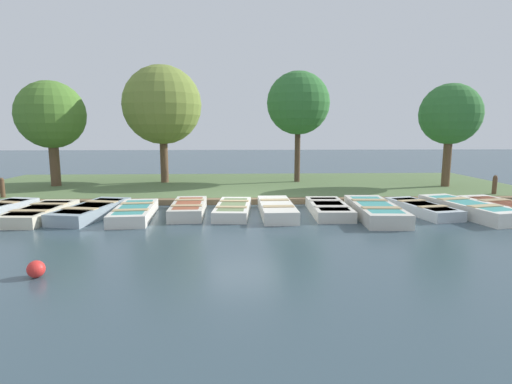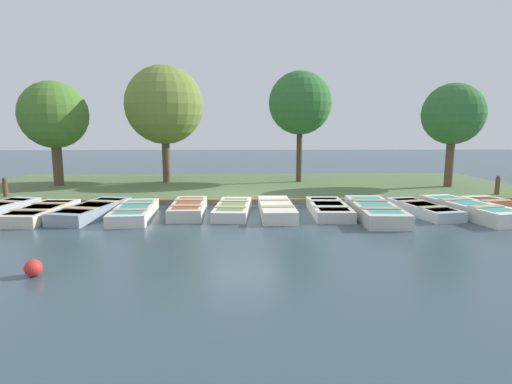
{
  "view_description": "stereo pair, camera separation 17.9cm",
  "coord_description": "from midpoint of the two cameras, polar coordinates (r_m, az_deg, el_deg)",
  "views": [
    {
      "loc": [
        13.41,
        -0.21,
        2.66
      ],
      "look_at": [
        0.58,
        0.32,
        0.65
      ],
      "focal_mm": 28.0,
      "sensor_mm": 36.0,
      "label": 1
    },
    {
      "loc": [
        13.41,
        -0.03,
        2.66
      ],
      "look_at": [
        0.58,
        0.32,
        0.65
      ],
      "focal_mm": 28.0,
      "sensor_mm": 36.0,
      "label": 2
    }
  ],
  "objects": [
    {
      "name": "rowboat_6",
      "position": [
        12.56,
        3.32,
        -2.42
      ],
      "size": [
        2.98,
        1.05,
        0.4
      ],
      "rotation": [
        0.0,
        0.0,
        0.02
      ],
      "color": "silver",
      "rests_on": "ground_plane"
    },
    {
      "name": "rowboat_3",
      "position": [
        12.71,
        -16.59,
        -2.71
      ],
      "size": [
        2.93,
        1.29,
        0.37
      ],
      "rotation": [
        0.0,
        0.0,
        0.08
      ],
      "color": "silver",
      "rests_on": "ground_plane"
    },
    {
      "name": "ground_plane",
      "position": [
        13.67,
        -1.04,
        -2.32
      ],
      "size": [
        80.0,
        80.0,
        0.0
      ],
      "primitive_type": "plane",
      "color": "#384C56"
    },
    {
      "name": "park_tree_center",
      "position": [
        19.09,
        6.59,
        12.46
      ],
      "size": [
        2.92,
        2.92,
        5.35
      ],
      "color": "#4C3828",
      "rests_on": "ground_plane"
    },
    {
      "name": "park_tree_far_left",
      "position": [
        19.7,
        -26.67,
        9.73
      ],
      "size": [
        2.9,
        2.9,
        4.75
      ],
      "color": "brown",
      "rests_on": "ground_plane"
    },
    {
      "name": "rowboat_4",
      "position": [
        12.83,
        -9.23,
        -2.3
      ],
      "size": [
        2.66,
        1.07,
        0.39
      ],
      "rotation": [
        0.0,
        0.0,
        0.03
      ],
      "color": "beige",
      "rests_on": "ground_plane"
    },
    {
      "name": "rowboat_1",
      "position": [
        13.76,
        -28.03,
        -2.54
      ],
      "size": [
        2.89,
        1.3,
        0.37
      ],
      "rotation": [
        0.0,
        0.0,
        -0.05
      ],
      "color": "beige",
      "rests_on": "ground_plane"
    },
    {
      "name": "rowboat_9",
      "position": [
        13.81,
        23.04,
        -2.22
      ],
      "size": [
        2.93,
        1.51,
        0.34
      ],
      "rotation": [
        0.0,
        0.0,
        0.19
      ],
      "color": "#B2BCC1",
      "rests_on": "ground_plane"
    },
    {
      "name": "rowboat_5",
      "position": [
        12.71,
        -2.91,
        -2.41
      ],
      "size": [
        2.84,
        1.22,
        0.35
      ],
      "rotation": [
        0.0,
        0.0,
        -0.07
      ],
      "color": "silver",
      "rests_on": "ground_plane"
    },
    {
      "name": "buoy",
      "position": [
        8.43,
        -28.69,
        -9.5
      ],
      "size": [
        0.31,
        0.31,
        0.31
      ],
      "color": "red",
      "rests_on": "ground_plane"
    },
    {
      "name": "park_tree_right",
      "position": [
        19.24,
        26.56,
        9.85
      ],
      "size": [
        2.59,
        2.59,
        4.62
      ],
      "color": "brown",
      "rests_on": "ground_plane"
    },
    {
      "name": "rowboat_8",
      "position": [
        12.74,
        17.0,
        -2.55
      ],
      "size": [
        3.47,
        1.39,
        0.44
      ],
      "rotation": [
        0.0,
        0.0,
        -0.06
      ],
      "color": "beige",
      "rests_on": "ground_plane"
    },
    {
      "name": "shore_bank",
      "position": [
        18.59,
        -1.19,
        0.98
      ],
      "size": [
        8.0,
        24.0,
        0.2
      ],
      "color": "#567042",
      "rests_on": "ground_plane"
    },
    {
      "name": "mooring_post_near",
      "position": [
        17.37,
        -31.94,
        0.3
      ],
      "size": [
        0.17,
        0.17,
        0.93
      ],
      "color": "brown",
      "rests_on": "ground_plane"
    },
    {
      "name": "rowboat_10",
      "position": [
        14.07,
        28.48,
        -2.17
      ],
      "size": [
        3.54,
        1.8,
        0.44
      ],
      "rotation": [
        0.0,
        0.0,
        0.21
      ],
      "color": "silver",
      "rests_on": "ground_plane"
    },
    {
      "name": "dock_walkway",
      "position": [
        15.02,
        -1.1,
        -0.93
      ],
      "size": [
        1.53,
        20.81,
        0.19
      ],
      "color": "brown",
      "rests_on": "ground_plane"
    },
    {
      "name": "rowboat_7",
      "position": [
        12.94,
        10.72,
        -2.33
      ],
      "size": [
        2.85,
        1.2,
        0.36
      ],
      "rotation": [
        0.0,
        0.0,
        -0.03
      ],
      "color": "beige",
      "rests_on": "ground_plane"
    },
    {
      "name": "mooring_post_far",
      "position": [
        17.88,
        31.46,
        0.55
      ],
      "size": [
        0.17,
        0.17,
        0.93
      ],
      "color": "brown",
      "rests_on": "ground_plane"
    },
    {
      "name": "rowboat_2",
      "position": [
        13.4,
        -22.0,
        -2.4
      ],
      "size": [
        3.24,
        1.69,
        0.38
      ],
      "rotation": [
        0.0,
        0.0,
        -0.2
      ],
      "color": "#8C9EA8",
      "rests_on": "ground_plane"
    },
    {
      "name": "park_tree_left",
      "position": [
        19.28,
        -12.7,
        11.98
      ],
      "size": [
        3.6,
        3.6,
        5.59
      ],
      "color": "brown",
      "rests_on": "ground_plane"
    }
  ]
}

